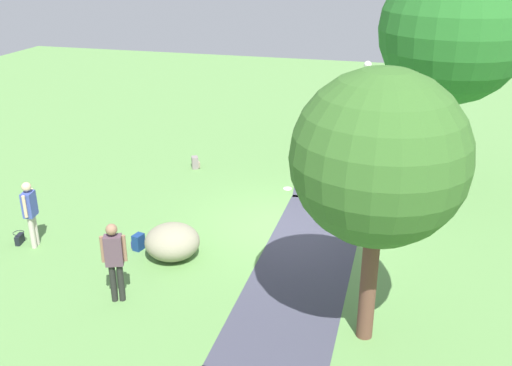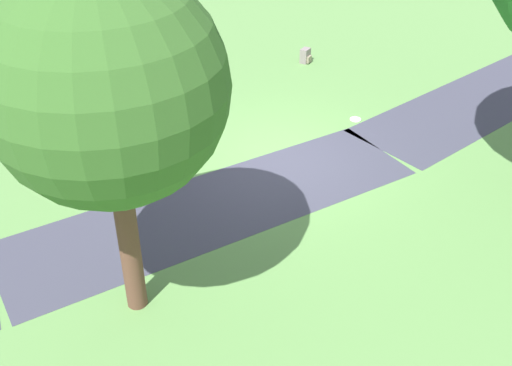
# 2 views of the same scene
# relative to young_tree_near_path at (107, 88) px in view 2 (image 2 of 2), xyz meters

# --- Properties ---
(ground_plane) EXTENTS (48.00, 48.00, 0.00)m
(ground_plane) POSITION_rel_young_tree_near_path_xyz_m (-4.14, -2.44, -3.61)
(ground_plane) COLOR #5E8E4A
(footpath_segment_near) EXTENTS (8.24, 3.35, 0.01)m
(footpath_segment_near) POSITION_rel_young_tree_near_path_xyz_m (-10.19, -2.18, -3.61)
(footpath_segment_near) COLOR #3D3E4D
(footpath_segment_near) RESTS_ON ground
(footpath_segment_mid) EXTENTS (8.01, 2.23, 0.01)m
(footpath_segment_mid) POSITION_rel_young_tree_near_path_xyz_m (-2.23, -1.60, -3.61)
(footpath_segment_mid) COLOR #3D3E4D
(footpath_segment_mid) RESTS_ON ground
(young_tree_near_path) EXTENTS (3.06, 3.06, 5.16)m
(young_tree_near_path) POSITION_rel_young_tree_near_path_xyz_m (0.00, 0.00, 0.00)
(young_tree_near_path) COLOR brown
(young_tree_near_path) RESTS_ON ground
(lawn_boulder) EXTENTS (1.42, 1.45, 0.84)m
(lawn_boulder) POSITION_rel_young_tree_near_path_xyz_m (-1.83, -4.70, -3.19)
(lawn_boulder) COLOR gray
(lawn_boulder) RESTS_ON ground
(woman_with_handbag) EXTENTS (0.51, 0.30, 1.71)m
(woman_with_handbag) POSITION_rel_young_tree_near_path_xyz_m (-1.46, -8.23, -2.62)
(woman_with_handbag) COLOR beige
(woman_with_handbag) RESTS_ON ground
(man_near_boulder) EXTENTS (0.35, 0.49, 1.79)m
(man_near_boulder) POSITION_rel_young_tree_near_path_xyz_m (0.15, -5.11, -2.56)
(man_near_boulder) COLOR #242523
(man_near_boulder) RESTS_ON ground
(handbag_on_grass) EXTENTS (0.34, 0.33, 0.31)m
(handbag_on_grass) POSITION_rel_young_tree_near_path_xyz_m (-1.47, -8.68, -3.47)
(handbag_on_grass) COLOR black
(handbag_on_grass) RESTS_ON ground
(backpack_by_boulder) EXTENTS (0.32, 0.31, 0.40)m
(backpack_by_boulder) POSITION_rel_young_tree_near_path_xyz_m (-1.98, -5.68, -3.42)
(backpack_by_boulder) COLOR navy
(backpack_by_boulder) RESTS_ON ground
(spare_backpack_on_lawn) EXTENTS (0.34, 0.34, 0.40)m
(spare_backpack_on_lawn) POSITION_rel_young_tree_near_path_xyz_m (-7.57, -6.31, -3.42)
(spare_backpack_on_lawn) COLOR gray
(spare_backpack_on_lawn) RESTS_ON ground
(frisbee_on_grass) EXTENTS (0.26, 0.26, 0.02)m
(frisbee_on_grass) POSITION_rel_young_tree_near_path_xyz_m (-6.63, -2.94, -3.60)
(frisbee_on_grass) COLOR white
(frisbee_on_grass) RESTS_ON ground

